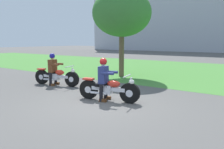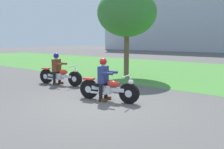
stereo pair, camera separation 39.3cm
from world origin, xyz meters
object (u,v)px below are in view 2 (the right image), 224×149
object	(u,v)px
rider_lead	(104,76)
tree_roadside	(127,13)
rider_follow	(57,66)
motorcycle_follow	(60,76)
motorcycle_lead	(108,89)

from	to	relation	value
rider_lead	tree_roadside	bearing A→B (deg)	103.84
rider_lead	rider_follow	size ratio (longest dim) A/B	1.00
tree_roadside	motorcycle_follow	bearing A→B (deg)	-104.27
motorcycle_follow	tree_roadside	distance (m)	4.92
motorcycle_follow	rider_follow	size ratio (longest dim) A/B	1.58
motorcycle_lead	tree_roadside	xyz separation A→B (m)	(-2.42, 4.56, 3.00)
rider_lead	motorcycle_follow	xyz separation A→B (m)	(-3.22, 0.81, -0.42)
motorcycle_follow	rider_follow	xyz separation A→B (m)	(-0.17, -0.03, 0.42)
motorcycle_lead	tree_roadside	distance (m)	5.97
motorcycle_follow	tree_roadside	bearing A→B (deg)	63.35
motorcycle_lead	tree_roadside	world-z (taller)	tree_roadside
motorcycle_follow	tree_roadside	world-z (taller)	tree_roadside
tree_roadside	motorcycle_lead	bearing A→B (deg)	-61.99
motorcycle_lead	motorcycle_follow	bearing A→B (deg)	154.79
rider_follow	tree_roadside	size ratio (longest dim) A/B	0.30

